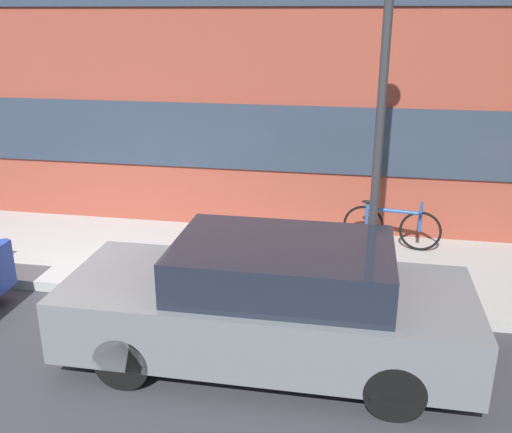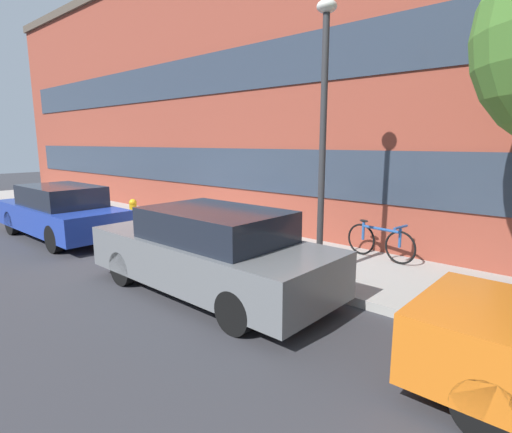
# 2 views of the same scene
# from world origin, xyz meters

# --- Properties ---
(ground_plane) EXTENTS (56.00, 56.00, 0.00)m
(ground_plane) POSITION_xyz_m (0.00, 0.00, 0.00)
(ground_plane) COLOR #333338
(sidewalk_strip) EXTENTS (28.00, 2.69, 0.14)m
(sidewalk_strip) POSITION_xyz_m (0.00, 1.34, 0.07)
(sidewalk_strip) COLOR #9E9E99
(sidewalk_strip) RESTS_ON ground_plane
(rowhouse_facade) EXTENTS (28.00, 1.02, 7.88)m
(rowhouse_facade) POSITION_xyz_m (0.00, 3.13, 3.95)
(rowhouse_facade) COLOR brown
(rowhouse_facade) RESTS_ON ground_plane
(parked_car_blue) EXTENTS (4.38, 1.61, 1.37)m
(parked_car_blue) POSITION_xyz_m (-2.61, -1.05, 0.69)
(parked_car_blue) COLOR #1E3899
(parked_car_blue) RESTS_ON ground_plane
(parked_car_grey) EXTENTS (4.42, 1.72, 1.41)m
(parked_car_grey) POSITION_xyz_m (3.13, -1.05, 0.70)
(parked_car_grey) COLOR slate
(parked_car_grey) RESTS_ON ground_plane
(fire_hydrant) EXTENTS (0.51, 0.28, 0.79)m
(fire_hydrant) POSITION_xyz_m (-1.78, 0.54, 0.54)
(fire_hydrant) COLOR gold
(fire_hydrant) RESTS_ON sidewalk_strip
(bicycle) EXTENTS (1.53, 0.44, 0.75)m
(bicycle) POSITION_xyz_m (4.58, 2.17, 0.52)
(bicycle) COLOR black
(bicycle) RESTS_ON sidewalk_strip
(lamp_post) EXTENTS (0.32, 0.32, 4.50)m
(lamp_post) POSITION_xyz_m (4.22, 0.52, 2.93)
(lamp_post) COLOR #2D2D30
(lamp_post) RESTS_ON sidewalk_strip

